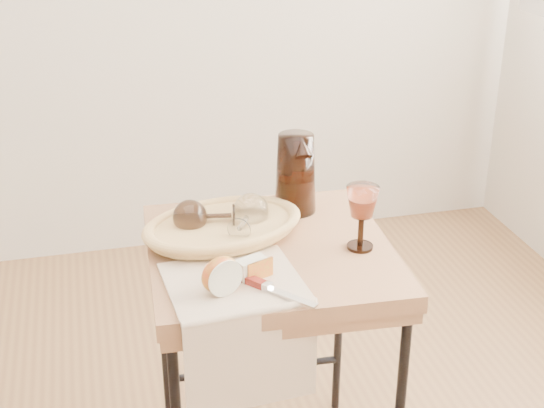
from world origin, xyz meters
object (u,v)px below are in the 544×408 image
object	(u,v)px
bread_basket	(223,229)
wine_goblet	(361,218)
pitcher	(296,173)
apple_half	(220,274)
goblet_lying_b	(246,218)
table_knife	(270,288)
tea_towel	(234,282)
side_table	(270,371)
goblet_lying_a	(209,216)

from	to	relation	value
bread_basket	wine_goblet	world-z (taller)	wine_goblet
pitcher	apple_half	world-z (taller)	pitcher
goblet_lying_b	table_knife	world-z (taller)	goblet_lying_b
tea_towel	goblet_lying_b	bearing A→B (deg)	65.82
bread_basket	goblet_lying_b	xyz separation A→B (m)	(0.05, -0.02, 0.03)
side_table	goblet_lying_b	size ratio (longest dim) A/B	5.15
side_table	goblet_lying_b	world-z (taller)	goblet_lying_b
goblet_lying_a	wine_goblet	world-z (taller)	wine_goblet
tea_towel	table_knife	world-z (taller)	table_knife
side_table	table_knife	distance (m)	0.44
bread_basket	goblet_lying_a	world-z (taller)	goblet_lying_a
goblet_lying_b	wine_goblet	world-z (taller)	wine_goblet
side_table	bread_basket	distance (m)	0.41
goblet_lying_a	apple_half	xyz separation A→B (m)	(-0.02, -0.27, -0.01)
goblet_lying_a	tea_towel	bearing A→B (deg)	102.58
wine_goblet	table_knife	size ratio (longest dim) A/B	0.76
tea_towel	goblet_lying_b	world-z (taller)	goblet_lying_b
tea_towel	side_table	bearing A→B (deg)	47.16
tea_towel	bread_basket	distance (m)	0.22
bread_basket	table_knife	world-z (taller)	bread_basket
goblet_lying_b	wine_goblet	xyz separation A→B (m)	(0.25, -0.11, 0.02)
side_table	goblet_lying_b	distance (m)	0.43
goblet_lying_a	apple_half	world-z (taller)	goblet_lying_a
wine_goblet	apple_half	distance (m)	0.38
bread_basket	goblet_lying_b	bearing A→B (deg)	-35.32
bread_basket	pitcher	world-z (taller)	pitcher
wine_goblet	goblet_lying_a	bearing A→B (deg)	156.44
pitcher	wine_goblet	distance (m)	0.26
goblet_lying_a	pitcher	bearing A→B (deg)	-149.66
side_table	wine_goblet	world-z (taller)	wine_goblet
side_table	table_knife	world-z (taller)	table_knife
goblet_lying_b	pitcher	size ratio (longest dim) A/B	0.57
wine_goblet	table_knife	distance (m)	0.30
side_table	goblet_lying_a	xyz separation A→B (m)	(-0.13, 0.09, 0.42)
goblet_lying_a	side_table	bearing A→B (deg)	156.09
tea_towel	goblet_lying_b	distance (m)	0.22
side_table	goblet_lying_a	world-z (taller)	goblet_lying_a
table_knife	goblet_lying_b	bearing A→B (deg)	139.34
side_table	table_knife	size ratio (longest dim) A/B	3.48
bread_basket	goblet_lying_a	distance (m)	0.05
pitcher	table_knife	xyz separation A→B (m)	(-0.16, -0.39, -0.09)
goblet_lying_a	wine_goblet	xyz separation A→B (m)	(0.34, -0.15, 0.03)
goblet_lying_a	pitcher	xyz separation A→B (m)	(0.24, 0.09, 0.05)
bread_basket	wine_goblet	distance (m)	0.34
apple_half	table_knife	distance (m)	0.11
side_table	goblet_lying_a	size ratio (longest dim) A/B	5.34
apple_half	goblet_lying_b	bearing A→B (deg)	44.24
bread_basket	table_knife	distance (m)	0.28
side_table	apple_half	distance (m)	0.48
bread_basket	table_knife	bearing A→B (deg)	-93.51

